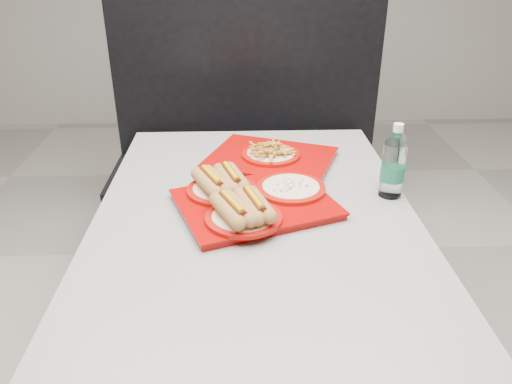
{
  "coord_description": "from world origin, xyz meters",
  "views": [
    {
      "loc": [
        -0.04,
        -1.19,
        1.44
      ],
      "look_at": [
        -0.0,
        0.0,
        0.83
      ],
      "focal_mm": 35.0,
      "sensor_mm": 36.0,
      "label": 1
    }
  ],
  "objects_px": {
    "booth_bench": "(248,170)",
    "tray_far": "(271,156)",
    "diner_table": "(256,268)",
    "tray_near": "(249,198)",
    "water_bottle": "(393,165)"
  },
  "relations": [
    {
      "from": "booth_bench",
      "to": "tray_far",
      "type": "distance_m",
      "value": 0.8
    },
    {
      "from": "diner_table",
      "to": "tray_far",
      "type": "xyz_separation_m",
      "value": [
        0.06,
        0.38,
        0.19
      ]
    },
    {
      "from": "diner_table",
      "to": "tray_far",
      "type": "distance_m",
      "value": 0.43
    },
    {
      "from": "tray_near",
      "to": "tray_far",
      "type": "height_order",
      "value": "tray_near"
    },
    {
      "from": "booth_bench",
      "to": "tray_far",
      "type": "height_order",
      "value": "booth_bench"
    },
    {
      "from": "booth_bench",
      "to": "tray_far",
      "type": "relative_size",
      "value": 2.72
    },
    {
      "from": "diner_table",
      "to": "water_bottle",
      "type": "bearing_deg",
      "value": 17.26
    },
    {
      "from": "diner_table",
      "to": "tray_far",
      "type": "bearing_deg",
      "value": 80.5
    },
    {
      "from": "diner_table",
      "to": "water_bottle",
      "type": "xyz_separation_m",
      "value": [
        0.41,
        0.13,
        0.26
      ]
    },
    {
      "from": "tray_near",
      "to": "water_bottle",
      "type": "bearing_deg",
      "value": 9.31
    },
    {
      "from": "diner_table",
      "to": "tray_near",
      "type": "distance_m",
      "value": 0.21
    },
    {
      "from": "booth_bench",
      "to": "tray_far",
      "type": "xyz_separation_m",
      "value": [
        0.06,
        -0.71,
        0.37
      ]
    },
    {
      "from": "diner_table",
      "to": "tray_near",
      "type": "xyz_separation_m",
      "value": [
        -0.02,
        0.06,
        0.2
      ]
    },
    {
      "from": "booth_bench",
      "to": "diner_table",
      "type": "bearing_deg",
      "value": -90.0
    },
    {
      "from": "diner_table",
      "to": "tray_near",
      "type": "height_order",
      "value": "tray_near"
    }
  ]
}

